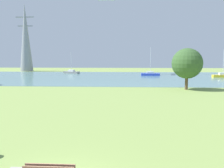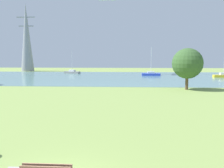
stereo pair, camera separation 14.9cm
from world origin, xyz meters
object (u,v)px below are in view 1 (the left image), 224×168
at_px(sailboat_gray, 71,72).
at_px(electricity_pylon, 26,38).
at_px(tree_east_far, 187,64).
at_px(sailboat_blue, 150,74).
at_px(sailboat_yellow, 223,75).

distance_m(sailboat_gray, electricity_pylon, 24.49).
bearing_deg(electricity_pylon, tree_east_far, -46.35).
xyz_separation_m(sailboat_gray, electricity_pylon, (-18.52, 11.50, 11.17)).
bearing_deg(tree_east_far, electricity_pylon, 133.65).
xyz_separation_m(sailboat_blue, tree_east_far, (2.50, -27.09, 3.38)).
height_order(sailboat_yellow, tree_east_far, sailboat_yellow).
xyz_separation_m(sailboat_gray, tree_east_far, (25.17, -34.31, 3.40)).
bearing_deg(sailboat_blue, electricity_pylon, 155.57).
distance_m(sailboat_yellow, tree_east_far, 27.07).
relative_size(sailboat_blue, tree_east_far, 1.21).
distance_m(sailboat_yellow, electricity_pylon, 63.48).
xyz_separation_m(sailboat_yellow, electricity_pylon, (-58.05, 23.11, 11.17)).
relative_size(sailboat_yellow, sailboat_blue, 0.92).
bearing_deg(electricity_pylon, sailboat_yellow, -21.71).
relative_size(sailboat_gray, sailboat_blue, 0.87).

